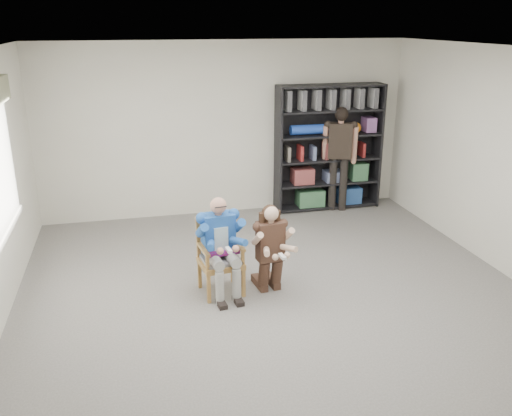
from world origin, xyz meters
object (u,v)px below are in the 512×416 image
object	(u,v)px
seated_man	(220,246)
bookshelf	(329,148)
armchair	(221,257)
standing_man	(339,160)
kneeling_woman	(271,249)

from	to	relation	value
seated_man	bookshelf	bearing A→B (deg)	41.58
armchair	seated_man	world-z (taller)	seated_man
standing_man	armchair	bearing A→B (deg)	-114.67
armchair	seated_man	size ratio (longest dim) A/B	0.77
kneeling_woman	standing_man	xyz separation A→B (m)	(1.87, 2.60, 0.33)
standing_man	bookshelf	bearing A→B (deg)	151.46
seated_man	bookshelf	distance (m)	3.53
bookshelf	standing_man	bearing A→B (deg)	-48.58
standing_man	kneeling_woman	bearing A→B (deg)	-105.74
seated_man	standing_man	xyz separation A→B (m)	(2.45, 2.48, 0.28)
armchair	kneeling_woman	world-z (taller)	kneeling_woman
seated_man	standing_man	world-z (taller)	standing_man
seated_man	kneeling_woman	distance (m)	0.59
armchair	bookshelf	size ratio (longest dim) A/B	0.44
kneeling_woman	bookshelf	world-z (taller)	bookshelf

